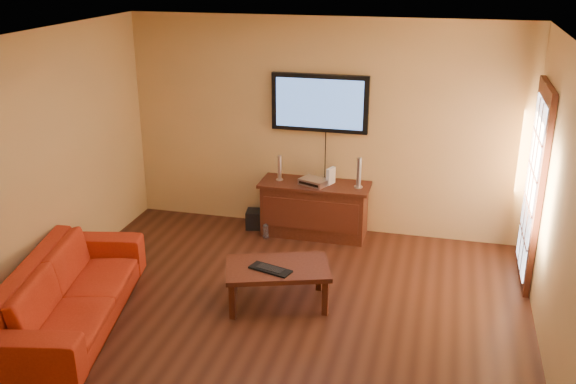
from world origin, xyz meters
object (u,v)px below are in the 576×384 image
(game_console, at_px, (331,176))
(subwoofer, at_px, (256,219))
(speaker_right, at_px, (359,174))
(keyboard, at_px, (270,269))
(television, at_px, (320,103))
(media_console, at_px, (314,209))
(sofa, at_px, (69,281))
(av_receiver, at_px, (314,182))
(bottle, at_px, (266,232))
(coffee_table, at_px, (278,271))
(speaker_left, at_px, (280,169))

(game_console, bearing_deg, subwoofer, -156.95)
(game_console, bearing_deg, speaker_right, 16.38)
(keyboard, bearing_deg, subwoofer, 111.20)
(television, bearing_deg, media_console, -90.00)
(keyboard, bearing_deg, sofa, -158.25)
(speaker_right, relative_size, av_receiver, 1.15)
(television, xyz_separation_m, subwoofer, (-0.79, -0.21, -1.54))
(keyboard, bearing_deg, game_console, 82.83)
(television, height_order, bottle, television)
(media_console, relative_size, bottle, 6.67)
(television, relative_size, game_console, 5.75)
(television, relative_size, av_receiver, 3.64)
(television, bearing_deg, coffee_table, -90.01)
(television, distance_m, bottle, 1.74)
(speaker_right, height_order, bottle, speaker_right)
(speaker_right, height_order, game_console, speaker_right)
(coffee_table, distance_m, av_receiver, 1.79)
(speaker_left, distance_m, av_receiver, 0.48)
(coffee_table, bearing_deg, speaker_left, 104.28)
(speaker_right, bearing_deg, keyboard, -107.51)
(speaker_left, bearing_deg, sofa, -117.89)
(bottle, bearing_deg, coffee_table, -69.44)
(speaker_left, distance_m, keyboard, 1.99)
(bottle, bearing_deg, speaker_left, 71.86)
(media_console, xyz_separation_m, speaker_right, (0.55, -0.01, 0.52))
(sofa, bearing_deg, bottle, -41.24)
(television, distance_m, av_receiver, 0.97)
(coffee_table, xyz_separation_m, speaker_left, (-0.46, 1.80, 0.47))
(coffee_table, bearing_deg, television, 89.99)
(bottle, xyz_separation_m, keyboard, (0.51, -1.60, 0.34))
(coffee_table, relative_size, keyboard, 2.59)
(media_console, distance_m, bottle, 0.68)
(subwoofer, bearing_deg, sofa, -120.65)
(game_console, xyz_separation_m, bottle, (-0.76, -0.32, -0.70))
(media_console, xyz_separation_m, television, (0.00, 0.22, 1.31))
(speaker_right, height_order, keyboard, speaker_right)
(game_console, bearing_deg, bottle, -134.65)
(coffee_table, height_order, keyboard, keyboard)
(coffee_table, height_order, speaker_right, speaker_right)
(speaker_left, distance_m, subwoofer, 0.79)
(sofa, bearing_deg, speaker_right, -54.79)
(game_console, relative_size, subwoofer, 0.88)
(media_console, xyz_separation_m, speaker_left, (-0.46, 0.02, 0.49))
(sofa, bearing_deg, television, -45.31)
(speaker_left, relative_size, speaker_right, 0.85)
(sofa, xyz_separation_m, av_receiver, (1.85, 2.57, 0.29))
(subwoofer, xyz_separation_m, bottle, (0.22, -0.31, -0.02))
(media_console, height_order, sofa, sofa)
(sofa, bearing_deg, subwoofer, -34.22)
(sofa, xyz_separation_m, game_console, (2.04, 2.64, 0.36))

